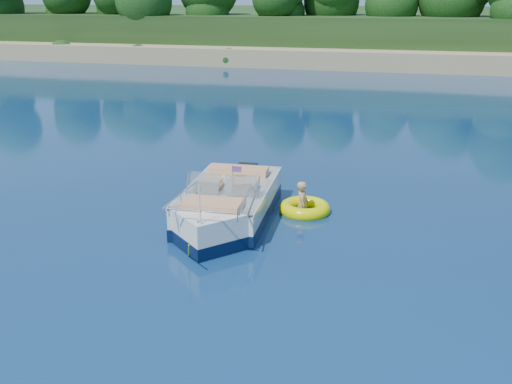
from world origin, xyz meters
TOP-DOWN VIEW (x-y plane):
  - ground at (0.00, 0.00)m, footprint 160.00×160.00m
  - shoreline at (0.00, 63.77)m, footprint 170.00×59.00m
  - motorboat at (-2.53, 0.93)m, footprint 2.42×6.17m
  - tow_tube at (-0.61, 2.20)m, footprint 1.57×1.57m
  - boy at (-0.68, 2.24)m, footprint 0.51×0.83m

SIDE VIEW (x-z plane):
  - ground at x=0.00m, z-range 0.00..0.00m
  - boy at x=-0.68m, z-range -0.76..0.76m
  - tow_tube at x=-0.61m, z-range -0.09..0.29m
  - motorboat at x=-2.53m, z-range -0.63..1.42m
  - shoreline at x=0.00m, z-range -2.02..3.98m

